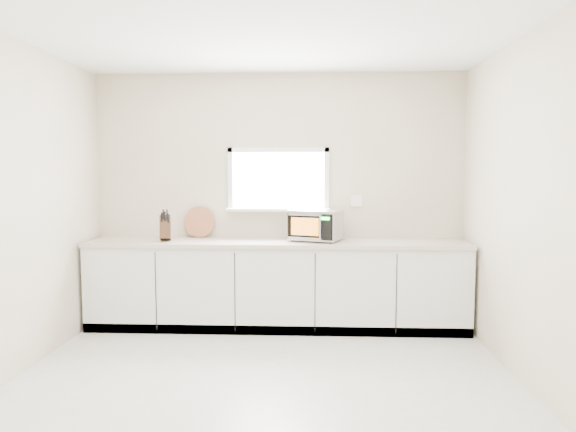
{
  "coord_description": "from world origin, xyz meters",
  "views": [
    {
      "loc": [
        0.36,
        -3.6,
        1.64
      ],
      "look_at": [
        0.12,
        1.55,
        1.19
      ],
      "focal_mm": 32.0,
      "sensor_mm": 36.0,
      "label": 1
    }
  ],
  "objects": [
    {
      "name": "back_wall",
      "position": [
        0.0,
        2.0,
        1.36
      ],
      "size": [
        4.0,
        0.17,
        2.7
      ],
      "color": "beige",
      "rests_on": "ground"
    },
    {
      "name": "knife_block",
      "position": [
        -1.16,
        1.63,
        1.06
      ],
      "size": [
        0.16,
        0.25,
        0.33
      ],
      "rotation": [
        0.0,
        0.0,
        0.24
      ],
      "color": "#482A1A",
      "rests_on": "countertop"
    },
    {
      "name": "ground",
      "position": [
        0.0,
        0.0,
        0.0
      ],
      "size": [
        4.0,
        4.0,
        0.0
      ],
      "primitive_type": "plane",
      "color": "beige",
      "rests_on": "ground"
    },
    {
      "name": "cabinets",
      "position": [
        0.0,
        1.7,
        0.44
      ],
      "size": [
        3.92,
        0.6,
        0.88
      ],
      "primitive_type": "cube",
      "color": "silver",
      "rests_on": "ground"
    },
    {
      "name": "cutting_board",
      "position": [
        -0.87,
        1.94,
        1.09
      ],
      "size": [
        0.34,
        0.08,
        0.34
      ],
      "primitive_type": "cylinder",
      "rotation": [
        1.4,
        0.0,
        0.0
      ],
      "color": "#AD6543",
      "rests_on": "countertop"
    },
    {
      "name": "coffee_grinder",
      "position": [
        0.54,
        1.71,
        1.02
      ],
      "size": [
        0.15,
        0.15,
        0.2
      ],
      "rotation": [
        0.0,
        0.0,
        0.32
      ],
      "color": "#B9BCC1",
      "rests_on": "countertop"
    },
    {
      "name": "microwave",
      "position": [
        0.41,
        1.73,
        1.09
      ],
      "size": [
        0.6,
        0.53,
        0.32
      ],
      "rotation": [
        0.0,
        0.0,
        -0.34
      ],
      "color": "black",
      "rests_on": "countertop"
    },
    {
      "name": "countertop",
      "position": [
        0.0,
        1.69,
        0.9
      ],
      "size": [
        3.92,
        0.64,
        0.04
      ],
      "primitive_type": "cube",
      "color": "beige",
      "rests_on": "cabinets"
    }
  ]
}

